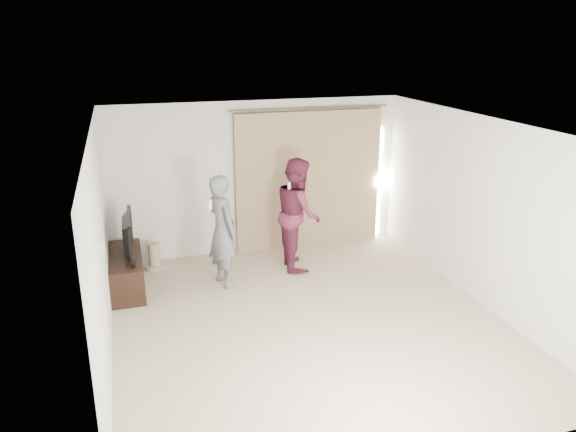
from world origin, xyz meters
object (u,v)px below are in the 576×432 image
Objects in this scene: person_man at (223,231)px; person_woman at (298,213)px; tv at (123,236)px; tv_console at (126,272)px.

person_man is 1.33m from person_woman.
tv is at bearing -178.15° from person_woman.
tv_console is 0.57m from tv.
tv_console is 0.81× the size of person_man.
tv_console is at bearing 0.00° from tv.
tv is 0.62× the size of person_man.
person_man is at bearing -99.35° from tv.
tv is (0.00, 0.00, 0.57)m from tv_console.
tv is 0.59× the size of person_woman.
person_woman is at bearing 1.85° from tv_console.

